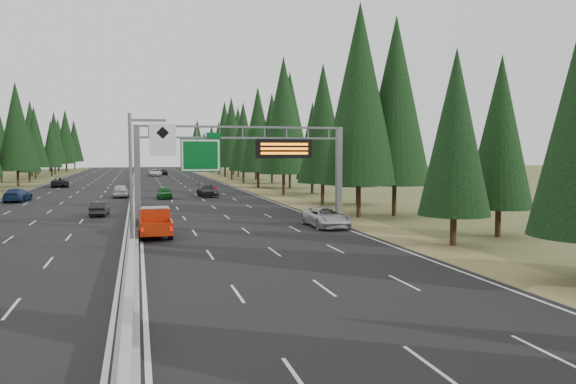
% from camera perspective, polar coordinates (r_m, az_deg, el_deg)
% --- Properties ---
extents(road, '(32.00, 260.00, 0.08)m').
position_cam_1_polar(road, '(88.15, -15.25, 0.17)').
color(road, black).
rests_on(road, ground).
extents(shoulder_right, '(3.60, 260.00, 0.06)m').
position_cam_1_polar(shoulder_right, '(89.85, -3.83, 0.37)').
color(shoulder_right, olive).
rests_on(shoulder_right, ground).
extents(shoulder_left, '(3.60, 260.00, 0.06)m').
position_cam_1_polar(shoulder_left, '(90.00, -26.65, -0.05)').
color(shoulder_left, '#4C5528').
rests_on(shoulder_left, ground).
extents(median_barrier, '(0.70, 260.00, 0.85)m').
position_cam_1_polar(median_barrier, '(88.12, -15.25, 0.41)').
color(median_barrier, '#989792').
rests_on(median_barrier, road).
extents(sign_gantry, '(16.75, 0.98, 7.80)m').
position_cam_1_polar(sign_gantry, '(43.68, -3.77, 3.28)').
color(sign_gantry, slate).
rests_on(sign_gantry, road).
extents(hov_sign_pole, '(2.80, 0.50, 8.00)m').
position_cam_1_polar(hov_sign_pole, '(32.94, -14.67, 1.94)').
color(hov_sign_pole, slate).
rests_on(hov_sign_pole, road).
extents(tree_row_right, '(11.77, 242.57, 18.93)m').
position_cam_1_polar(tree_row_right, '(75.12, 1.43, 6.88)').
color(tree_row_right, black).
rests_on(tree_row_right, ground).
extents(silver_minivan, '(2.73, 5.66, 1.55)m').
position_cam_1_polar(silver_minivan, '(43.47, 3.89, -2.55)').
color(silver_minivan, silver).
rests_on(silver_minivan, road).
extents(red_pickup, '(2.10, 5.88, 1.92)m').
position_cam_1_polar(red_pickup, '(40.12, -13.34, -2.81)').
color(red_pickup, black).
rests_on(red_pickup, road).
extents(car_ahead_green, '(1.80, 4.42, 1.50)m').
position_cam_1_polar(car_ahead_green, '(71.27, -12.47, -0.05)').
color(car_ahead_green, '#14591F').
rests_on(car_ahead_green, road).
extents(car_ahead_dkred, '(1.42, 4.02, 1.32)m').
position_cam_1_polar(car_ahead_dkred, '(73.55, -7.79, 0.07)').
color(car_ahead_dkred, maroon).
rests_on(car_ahead_dkred, road).
extents(car_ahead_dkgrey, '(2.55, 5.45, 1.54)m').
position_cam_1_polar(car_ahead_dkgrey, '(73.53, -8.18, 0.15)').
color(car_ahead_dkgrey, black).
rests_on(car_ahead_dkgrey, road).
extents(car_ahead_white, '(2.99, 6.02, 1.64)m').
position_cam_1_polar(car_ahead_white, '(137.17, -13.33, 1.93)').
color(car_ahead_white, silver).
rests_on(car_ahead_white, road).
extents(car_ahead_far, '(1.79, 4.30, 1.45)m').
position_cam_1_polar(car_ahead_far, '(143.76, -12.49, 2.00)').
color(car_ahead_far, black).
rests_on(car_ahead_far, road).
extents(car_onc_near, '(1.68, 4.00, 1.28)m').
position_cam_1_polar(car_onc_near, '(53.87, -18.57, -1.61)').
color(car_onc_near, black).
rests_on(car_onc_near, road).
extents(car_onc_blue, '(2.67, 5.57, 1.57)m').
position_cam_1_polar(car_onc_blue, '(72.51, -25.79, -0.27)').
color(car_onc_blue, navy).
rests_on(car_onc_blue, road).
extents(car_onc_white, '(1.97, 4.84, 1.64)m').
position_cam_1_polar(car_onc_white, '(74.78, -16.64, 0.12)').
color(car_onc_white, '#B6B6B6').
rests_on(car_onc_white, road).
extents(car_onc_far, '(3.20, 6.01, 1.61)m').
position_cam_1_polar(car_onc_far, '(99.50, -22.14, 0.93)').
color(car_onc_far, black).
rests_on(car_onc_far, road).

